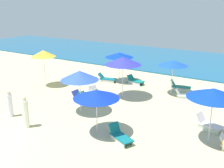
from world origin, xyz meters
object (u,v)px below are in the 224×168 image
object	(u,v)px
lounge_chair_4_0	(120,136)
lounge_chair_8_1	(81,98)
lounge_chair_7_1	(208,124)
umbrella_3	(123,61)
cooler_box_0	(92,87)
lounge_chair_8_0	(88,100)
lounge_chair_5_1	(185,95)
umbrella_5	(173,63)
umbrella_4	(96,94)
lounge_chair_0_0	(135,81)
beachgoer_0	(25,113)
umbrella_7	(214,93)
lounge_chair_0_1	(107,79)
beachgoer_2	(10,104)
lounge_chair_5_0	(180,87)
umbrella_0	(119,55)
umbrella_8	(80,75)
umbrella_2	(43,54)

from	to	relation	value
lounge_chair_4_0	lounge_chair_8_1	bearing A→B (deg)	82.52
lounge_chair_7_1	lounge_chair_8_1	world-z (taller)	lounge_chair_7_1
lounge_chair_4_0	umbrella_3	bearing A→B (deg)	54.14
cooler_box_0	lounge_chair_8_0	bearing A→B (deg)	73.78
umbrella_3	lounge_chair_5_1	distance (m)	4.84
umbrella_3	umbrella_5	size ratio (longest dim) A/B	1.15
umbrella_4	umbrella_5	size ratio (longest dim) A/B	0.93
lounge_chair_0_0	lounge_chair_7_1	size ratio (longest dim) A/B	1.03
lounge_chair_4_0	beachgoer_0	bearing A→B (deg)	130.79
umbrella_7	beachgoer_0	distance (m)	9.26
lounge_chair_0_1	lounge_chair_7_1	bearing A→B (deg)	-130.18
umbrella_7	beachgoer_2	world-z (taller)	umbrella_7
lounge_chair_8_0	umbrella_3	bearing A→B (deg)	-22.71
umbrella_5	beachgoer_2	world-z (taller)	umbrella_5
umbrella_5	beachgoer_0	distance (m)	10.18
lounge_chair_5_0	cooler_box_0	distance (m)	6.50
umbrella_0	umbrella_5	size ratio (longest dim) A/B	0.98
umbrella_3	umbrella_5	xyz separation A→B (m)	(2.63, 2.31, -0.28)
umbrella_0	lounge_chair_7_1	distance (m)	9.81
lounge_chair_0_0	cooler_box_0	xyz separation A→B (m)	(-2.03, -3.04, -0.07)
lounge_chair_4_0	umbrella_8	world-z (taller)	umbrella_8
lounge_chair_4_0	umbrella_7	xyz separation A→B (m)	(3.56, 2.08, 2.17)
umbrella_7	umbrella_0	bearing A→B (deg)	143.73
lounge_chair_8_1	lounge_chair_7_1	bearing A→B (deg)	-85.41
umbrella_2	lounge_chair_4_0	world-z (taller)	umbrella_2
umbrella_5	umbrella_8	size ratio (longest dim) A/B	0.97
umbrella_5	lounge_chair_0_0	bearing A→B (deg)	165.15
umbrella_0	umbrella_3	bearing A→B (deg)	-55.61
umbrella_5	umbrella_8	distance (m)	6.81
umbrella_0	lounge_chair_4_0	world-z (taller)	umbrella_0
lounge_chair_7_1	umbrella_8	world-z (taller)	umbrella_8
lounge_chair_4_0	lounge_chair_5_0	xyz separation A→B (m)	(-0.05, 8.79, 0.04)
lounge_chair_0_0	umbrella_4	xyz separation A→B (m)	(2.23, -8.43, 1.80)
lounge_chair_4_0	beachgoer_0	world-z (taller)	beachgoer_0
umbrella_8	umbrella_7	bearing A→B (deg)	2.67
umbrella_4	lounge_chair_5_0	world-z (taller)	umbrella_4
umbrella_0	beachgoer_0	bearing A→B (deg)	-89.25
lounge_chair_0_0	beachgoer_0	distance (m)	9.93
umbrella_0	umbrella_2	world-z (taller)	umbrella_2
lounge_chair_4_0	lounge_chair_7_1	bearing A→B (deg)	-18.00
lounge_chair_0_1	cooler_box_0	bearing A→B (deg)	170.69
lounge_chair_0_1	umbrella_4	bearing A→B (deg)	-164.49
lounge_chair_4_0	umbrella_5	size ratio (longest dim) A/B	0.60
lounge_chair_0_1	lounge_chair_8_1	xyz separation A→B (m)	(1.10, -4.71, 0.01)
umbrella_3	umbrella_8	size ratio (longest dim) A/B	1.11
umbrella_5	beachgoer_2	xyz separation A→B (m)	(-6.43, -8.49, -1.53)
lounge_chair_0_0	umbrella_2	xyz separation A→B (m)	(-5.72, -4.12, 2.27)
cooler_box_0	lounge_chair_0_1	bearing A→B (deg)	-131.38
lounge_chair_7_1	beachgoer_2	xyz separation A→B (m)	(-9.96, -4.31, 0.46)
lounge_chair_5_0	lounge_chair_5_1	distance (m)	1.65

